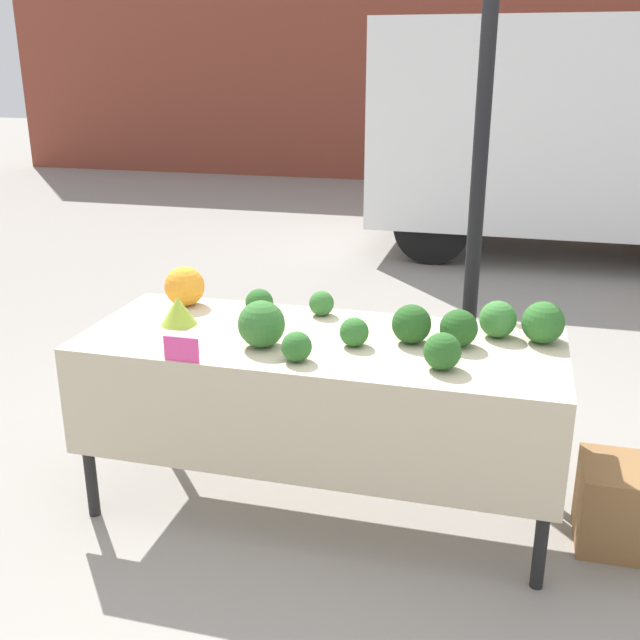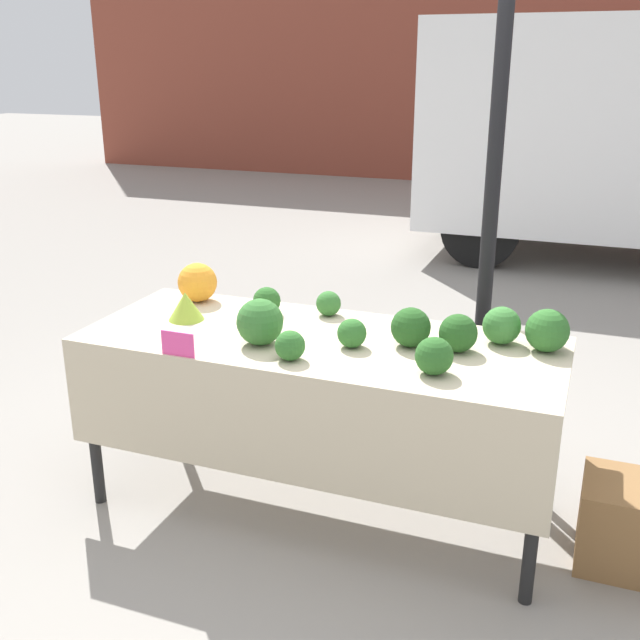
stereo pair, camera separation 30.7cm
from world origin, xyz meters
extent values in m
plane|color=gray|center=(0.00, 0.00, 0.00)|extent=(40.00, 40.00, 0.00)
cube|color=brown|center=(0.00, 9.72, 2.40)|extent=(16.00, 0.60, 4.81)
cylinder|color=black|center=(0.57, 0.66, 1.27)|extent=(0.07, 0.07, 2.55)
cube|color=white|center=(0.77, 5.21, 1.29)|extent=(2.87, 2.07, 1.92)
cylinder|color=black|center=(-0.02, 4.37, 0.37)|extent=(0.74, 0.22, 0.74)
cylinder|color=black|center=(-0.02, 6.06, 0.37)|extent=(0.74, 0.22, 0.74)
cube|color=beige|center=(0.00, 0.00, 0.78)|extent=(1.99, 0.78, 0.03)
cube|color=beige|center=(0.00, -0.39, 0.54)|extent=(1.99, 0.01, 0.44)
cylinder|color=black|center=(-0.93, -0.33, 0.38)|extent=(0.05, 0.05, 0.76)
cylinder|color=black|center=(0.93, -0.33, 0.38)|extent=(0.05, 0.05, 0.76)
cylinder|color=black|center=(-0.93, 0.33, 0.38)|extent=(0.05, 0.05, 0.76)
cylinder|color=black|center=(0.93, 0.33, 0.38)|extent=(0.05, 0.05, 0.76)
sphere|color=orange|center=(-0.72, 0.26, 0.89)|extent=(0.19, 0.19, 0.19)
cone|color=#93B238|center=(-0.64, 0.01, 0.86)|extent=(0.16, 0.16, 0.13)
sphere|color=#2D6628|center=(0.89, 0.18, 0.88)|extent=(0.17, 0.17, 0.17)
sphere|color=#23511E|center=(0.56, 0.06, 0.87)|extent=(0.15, 0.15, 0.15)
sphere|color=#336B2D|center=(-0.20, -0.15, 0.89)|extent=(0.19, 0.19, 0.19)
sphere|color=#23511E|center=(0.37, 0.05, 0.87)|extent=(0.16, 0.16, 0.16)
sphere|color=#285B23|center=(-0.34, 0.21, 0.86)|extent=(0.13, 0.13, 0.13)
sphere|color=#387533|center=(0.71, 0.21, 0.87)|extent=(0.15, 0.15, 0.15)
sphere|color=#2D6628|center=(-0.02, -0.26, 0.85)|extent=(0.12, 0.12, 0.12)
sphere|color=#2D6628|center=(0.15, -0.05, 0.85)|extent=(0.12, 0.12, 0.12)
sphere|color=#336B2D|center=(-0.07, 0.29, 0.85)|extent=(0.11, 0.11, 0.11)
sphere|color=#285B23|center=(0.52, -0.20, 0.86)|extent=(0.14, 0.14, 0.14)
cube|color=#EF4793|center=(-0.45, -0.38, 0.84)|extent=(0.14, 0.01, 0.10)
camera|label=1|loc=(0.74, -2.80, 1.88)|focal=42.00mm
camera|label=2|loc=(1.03, -2.71, 1.88)|focal=42.00mm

